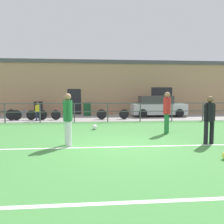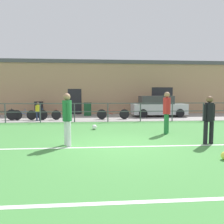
# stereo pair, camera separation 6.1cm
# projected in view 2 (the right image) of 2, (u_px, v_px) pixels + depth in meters

# --- Properties ---
(ground) EXTENTS (60.00, 44.00, 0.04)m
(ground) POSITION_uv_depth(u_px,v_px,m) (119.00, 146.00, 7.09)
(ground) COLOR #478C42
(field_line_touchline) EXTENTS (36.00, 0.11, 0.00)m
(field_line_touchline) POSITION_uv_depth(u_px,v_px,m) (120.00, 147.00, 6.88)
(field_line_touchline) COLOR white
(field_line_touchline) RESTS_ON ground
(field_line_hash) EXTENTS (36.00, 0.11, 0.00)m
(field_line_hash) POSITION_uv_depth(u_px,v_px,m) (146.00, 202.00, 3.38)
(field_line_hash) COLOR white
(field_line_hash) RESTS_ON ground
(pavement_strip) EXTENTS (48.00, 5.00, 0.02)m
(pavement_strip) POSITION_uv_depth(u_px,v_px,m) (106.00, 117.00, 15.53)
(pavement_strip) COLOR gray
(pavement_strip) RESTS_ON ground
(perimeter_fence) EXTENTS (36.07, 0.07, 1.15)m
(perimeter_fence) POSITION_uv_depth(u_px,v_px,m) (108.00, 110.00, 12.98)
(perimeter_fence) COLOR #474C51
(perimeter_fence) RESTS_ON ground
(clubhouse_facade) EXTENTS (28.00, 2.56, 4.50)m
(clubhouse_facade) POSITION_uv_depth(u_px,v_px,m) (104.00, 88.00, 19.01)
(clubhouse_facade) COLOR tan
(clubhouse_facade) RESTS_ON ground
(player_goalkeeper) EXTENTS (0.44, 0.28, 1.62)m
(player_goalkeeper) POSITION_uv_depth(u_px,v_px,m) (209.00, 117.00, 7.23)
(player_goalkeeper) COLOR black
(player_goalkeeper) RESTS_ON ground
(player_striker) EXTENTS (0.30, 0.44, 1.72)m
(player_striker) POSITION_uv_depth(u_px,v_px,m) (67.00, 116.00, 6.97)
(player_striker) COLOR white
(player_striker) RESTS_ON ground
(player_winger) EXTENTS (0.31, 0.44, 1.78)m
(player_winger) POSITION_uv_depth(u_px,v_px,m) (167.00, 110.00, 9.10)
(player_winger) COLOR #237038
(player_winger) RESTS_ON ground
(soccer_ball_match) EXTENTS (0.23, 0.23, 0.23)m
(soccer_ball_match) POSITION_uv_depth(u_px,v_px,m) (94.00, 127.00, 10.23)
(soccer_ball_match) COLOR white
(soccer_ball_match) RESTS_ON ground
(spectator_child) EXTENTS (0.31, 0.20, 1.15)m
(spectator_child) POSITION_uv_depth(u_px,v_px,m) (38.00, 110.00, 13.39)
(spectator_child) COLOR #232D4C
(spectator_child) RESTS_ON pavement_strip
(parked_car_red) EXTENTS (3.95, 1.80, 1.53)m
(parked_car_red) POSITION_uv_depth(u_px,v_px,m) (158.00, 107.00, 16.10)
(parked_car_red) COLOR #B7B7BC
(parked_car_red) RESTS_ON pavement_strip
(bicycle_parked_0) EXTENTS (2.16, 0.04, 0.75)m
(bicycle_parked_0) POSITION_uv_depth(u_px,v_px,m) (113.00, 114.00, 14.24)
(bicycle_parked_0) COLOR black
(bicycle_parked_0) RESTS_ON pavement_strip
(bicycle_parked_1) EXTENTS (2.24, 0.04, 0.74)m
(bicycle_parked_1) POSITION_uv_depth(u_px,v_px,m) (30.00, 115.00, 13.81)
(bicycle_parked_1) COLOR black
(bicycle_parked_1) RESTS_ON pavement_strip
(bicycle_parked_2) EXTENTS (2.18, 0.04, 0.72)m
(bicycle_parked_2) POSITION_uv_depth(u_px,v_px,m) (44.00, 115.00, 13.88)
(bicycle_parked_2) COLOR black
(bicycle_parked_2) RESTS_ON pavement_strip
(trash_bin_0) EXTENTS (0.58, 0.50, 1.01)m
(trash_bin_0) POSITION_uv_depth(u_px,v_px,m) (88.00, 109.00, 16.57)
(trash_bin_0) COLOR #194C28
(trash_bin_0) RESTS_ON pavement_strip
(trash_bin_1) EXTENTS (0.58, 0.49, 1.09)m
(trash_bin_1) POSITION_uv_depth(u_px,v_px,m) (39.00, 109.00, 16.56)
(trash_bin_1) COLOR black
(trash_bin_1) RESTS_ON pavement_strip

